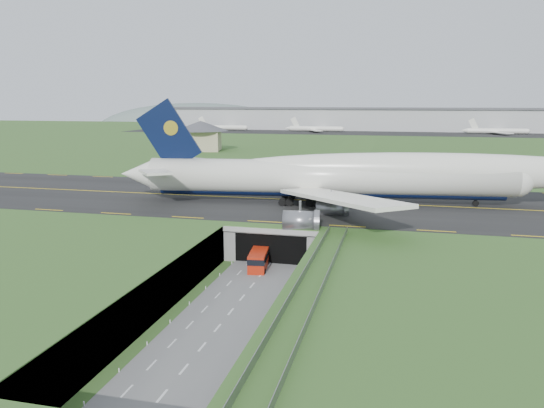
# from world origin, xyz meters

# --- Properties ---
(ground) EXTENTS (900.00, 900.00, 0.00)m
(ground) POSITION_xyz_m (0.00, 0.00, 0.00)
(ground) COLOR #325923
(ground) RESTS_ON ground
(airfield_deck) EXTENTS (800.00, 800.00, 6.00)m
(airfield_deck) POSITION_xyz_m (0.00, 0.00, 3.00)
(airfield_deck) COLOR gray
(airfield_deck) RESTS_ON ground
(trench_road) EXTENTS (12.00, 75.00, 0.20)m
(trench_road) POSITION_xyz_m (0.00, -7.50, 0.10)
(trench_road) COLOR slate
(trench_road) RESTS_ON ground
(taxiway) EXTENTS (800.00, 44.00, 0.18)m
(taxiway) POSITION_xyz_m (0.00, 33.00, 6.09)
(taxiway) COLOR black
(taxiway) RESTS_ON airfield_deck
(tunnel_portal) EXTENTS (17.00, 22.30, 6.00)m
(tunnel_portal) POSITION_xyz_m (0.00, 16.71, 3.33)
(tunnel_portal) COLOR gray
(tunnel_portal) RESTS_ON ground
(guideway) EXTENTS (3.00, 53.00, 7.05)m
(guideway) POSITION_xyz_m (11.00, -19.11, 5.32)
(guideway) COLOR #A8A8A3
(guideway) RESTS_ON ground
(jumbo_jet) EXTENTS (103.14, 64.37, 21.46)m
(jumbo_jet) POSITION_xyz_m (13.52, 31.91, 11.79)
(jumbo_jet) COLOR white
(jumbo_jet) RESTS_ON ground
(shuttle_tram) EXTENTS (3.55, 7.35, 2.90)m
(shuttle_tram) POSITION_xyz_m (-1.16, 4.90, 1.60)
(shuttle_tram) COLOR #B4210C
(shuttle_tram) RESTS_ON ground
(service_building) EXTENTS (27.06, 27.06, 12.24)m
(service_building) POSITION_xyz_m (-60.07, 132.85, 13.25)
(service_building) COLOR tan
(service_building) RESTS_ON ground
(cargo_terminal) EXTENTS (320.00, 67.00, 15.60)m
(cargo_terminal) POSITION_xyz_m (-0.18, 299.41, 13.96)
(cargo_terminal) COLOR #B2B2B2
(cargo_terminal) RESTS_ON ground
(distant_hills) EXTENTS (700.00, 91.00, 60.00)m
(distant_hills) POSITION_xyz_m (64.38, 430.00, -4.00)
(distant_hills) COLOR slate
(distant_hills) RESTS_ON ground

